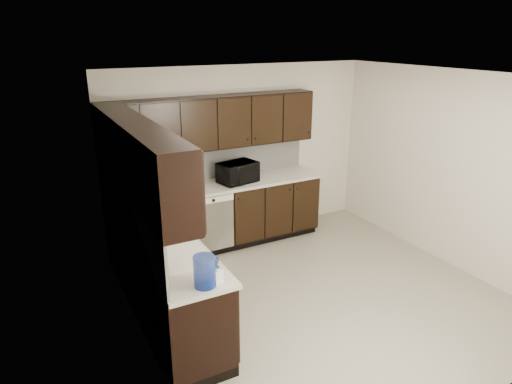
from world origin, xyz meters
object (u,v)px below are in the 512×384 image
storage_bin (168,227)px  sink (175,259)px  microwave (238,172)px  blue_pitcher (204,271)px  toaster_oven (126,190)px

storage_bin → sink: bearing=-99.7°
microwave → blue_pitcher: (-1.43, -2.35, -0.01)m
toaster_oven → microwave: bearing=-14.9°
microwave → storage_bin: microwave is taller
sink → blue_pitcher: 0.71m
blue_pitcher → sink: bearing=77.9°
toaster_oven → storage_bin: 1.30m
blue_pitcher → microwave: bearing=44.0°
toaster_oven → sink: bearing=-101.2°
sink → storage_bin: (0.07, 0.40, 0.16)m
toaster_oven → blue_pitcher: bearing=-101.2°
microwave → blue_pitcher: microwave is taller
sink → storage_bin: bearing=80.3°
microwave → blue_pitcher: size_ratio=1.91×
blue_pitcher → toaster_oven: bearing=77.8°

